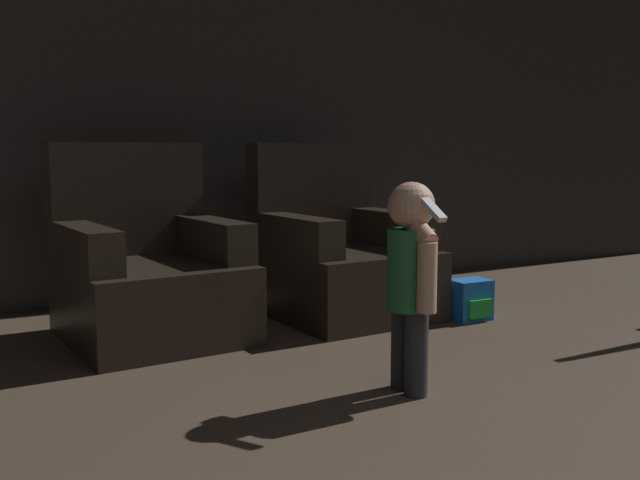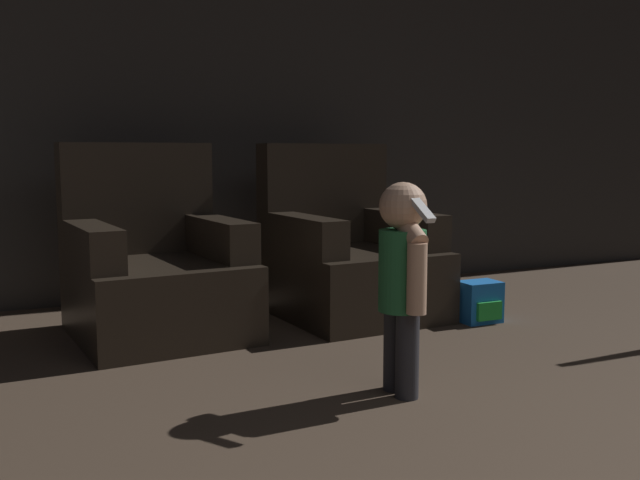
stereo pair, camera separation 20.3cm
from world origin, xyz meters
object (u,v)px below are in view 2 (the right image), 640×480
object	(u,v)px
armchair_left	(154,271)
toy_backpack	(480,302)
armchair_right	(348,258)
person_toddler	(403,271)

from	to	relation	value
armchair_left	toy_backpack	xyz separation A→B (m)	(1.66, -0.48, -0.21)
armchair_left	armchair_right	xyz separation A→B (m)	(1.09, 0.00, 0.00)
armchair_left	toy_backpack	bearing A→B (deg)	-21.50
armchair_right	toy_backpack	bearing A→B (deg)	-44.81
armchair_left	armchair_right	size ratio (longest dim) A/B	1.00
armchair_left	toy_backpack	distance (m)	1.74
toy_backpack	armchair_left	bearing A→B (deg)	163.90
armchair_right	toy_backpack	world-z (taller)	armchair_right
armchair_left	armchair_right	world-z (taller)	same
armchair_right	person_toddler	xyz separation A→B (m)	(-0.42, -1.32, 0.16)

